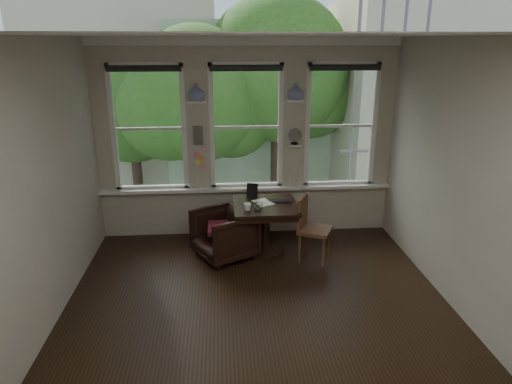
{
  "coord_description": "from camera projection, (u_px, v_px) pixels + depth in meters",
  "views": [
    {
      "loc": [
        -0.39,
        -4.6,
        2.96
      ],
      "look_at": [
        0.04,
        0.9,
        1.11
      ],
      "focal_mm": 32.0,
      "sensor_mm": 36.0,
      "label": 1
    }
  ],
  "objects": [
    {
      "name": "ground",
      "position": [
        258.0,
        307.0,
        5.32
      ],
      "size": [
        4.5,
        4.5,
        0.0
      ],
      "primitive_type": "plane",
      "color": "black",
      "rests_on": "ground"
    },
    {
      "name": "ceiling",
      "position": [
        259.0,
        35.0,
        4.36
      ],
      "size": [
        4.5,
        4.5,
        0.0
      ],
      "primitive_type": "plane",
      "rotation": [
        3.14,
        0.0,
        0.0
      ],
      "color": "silver",
      "rests_on": "ground"
    },
    {
      "name": "wall_back",
      "position": [
        246.0,
        140.0,
        6.97
      ],
      "size": [
        4.5,
        0.0,
        4.5
      ],
      "primitive_type": "plane",
      "rotation": [
        1.57,
        0.0,
        0.0
      ],
      "color": "beige",
      "rests_on": "ground"
    },
    {
      "name": "wall_front",
      "position": [
        290.0,
        298.0,
        2.72
      ],
      "size": [
        4.5,
        0.0,
        4.5
      ],
      "primitive_type": "plane",
      "rotation": [
        -1.57,
        0.0,
        0.0
      ],
      "color": "beige",
      "rests_on": "ground"
    },
    {
      "name": "wall_left",
      "position": [
        40.0,
        189.0,
        4.67
      ],
      "size": [
        0.0,
        4.5,
        4.5
      ],
      "primitive_type": "plane",
      "rotation": [
        1.57,
        0.0,
        1.57
      ],
      "color": "beige",
      "rests_on": "ground"
    },
    {
      "name": "wall_right",
      "position": [
        462.0,
        179.0,
        5.01
      ],
      "size": [
        0.0,
        4.5,
        4.5
      ],
      "primitive_type": "plane",
      "rotation": [
        1.57,
        0.0,
        -1.57
      ],
      "color": "beige",
      "rests_on": "ground"
    },
    {
      "name": "window_left",
      "position": [
        149.0,
        128.0,
        6.8
      ],
      "size": [
        1.1,
        0.12,
        1.9
      ],
      "primitive_type": null,
      "color": "white",
      "rests_on": "ground"
    },
    {
      "name": "window_center",
      "position": [
        246.0,
        127.0,
        6.9
      ],
      "size": [
        1.1,
        0.12,
        1.9
      ],
      "primitive_type": null,
      "color": "white",
      "rests_on": "ground"
    },
    {
      "name": "window_right",
      "position": [
        340.0,
        126.0,
        7.01
      ],
      "size": [
        1.1,
        0.12,
        1.9
      ],
      "primitive_type": null,
      "color": "white",
      "rests_on": "ground"
    },
    {
      "name": "shelf_left",
      "position": [
        197.0,
        102.0,
        6.63
      ],
      "size": [
        0.26,
        0.16,
        0.03
      ],
      "primitive_type": "cube",
      "color": "white",
      "rests_on": "ground"
    },
    {
      "name": "shelf_right",
      "position": [
        295.0,
        101.0,
        6.74
      ],
      "size": [
        0.26,
        0.16,
        0.03
      ],
      "primitive_type": "cube",
      "color": "white",
      "rests_on": "ground"
    },
    {
      "name": "intercom",
      "position": [
        198.0,
        135.0,
        6.82
      ],
      "size": [
        0.14,
        0.06,
        0.28
      ],
      "primitive_type": "cube",
      "color": "#59544F",
      "rests_on": "ground"
    },
    {
      "name": "sticky_notes",
      "position": [
        199.0,
        158.0,
        6.93
      ],
      "size": [
        0.16,
        0.01,
        0.24
      ],
      "primitive_type": null,
      "color": "pink",
      "rests_on": "ground"
    },
    {
      "name": "desk_fan",
      "position": [
        294.0,
        139.0,
        6.9
      ],
      "size": [
        0.2,
        0.2,
        0.24
      ],
      "primitive_type": null,
      "color": "#59544F",
      "rests_on": "ground"
    },
    {
      "name": "vase_left",
      "position": [
        196.0,
        92.0,
        6.58
      ],
      "size": [
        0.24,
        0.24,
        0.25
      ],
      "primitive_type": "imported",
      "color": "silver",
      "rests_on": "shelf_left"
    },
    {
      "name": "vase_right",
      "position": [
        296.0,
        91.0,
        6.69
      ],
      "size": [
        0.24,
        0.24,
        0.25
      ],
      "primitive_type": "imported",
      "color": "silver",
      "rests_on": "shelf_right"
    },
    {
      "name": "table",
      "position": [
        265.0,
        229.0,
        6.56
      ],
      "size": [
        0.9,
        0.9,
        0.75
      ],
      "primitive_type": null,
      "color": "black",
      "rests_on": "ground"
    },
    {
      "name": "armchair_left",
      "position": [
        224.0,
        234.0,
        6.43
      ],
      "size": [
        1.04,
        1.03,
        0.7
      ],
      "primitive_type": "imported",
      "rotation": [
        0.0,
        0.0,
        -1.07
      ],
      "color": "black",
      "rests_on": "ground"
    },
    {
      "name": "cushion_red",
      "position": [
        224.0,
        228.0,
        6.4
      ],
      "size": [
        0.45,
        0.45,
        0.06
      ],
      "primitive_type": "cube",
      "color": "maroon",
      "rests_on": "armchair_left"
    },
    {
      "name": "side_chair_right",
      "position": [
        315.0,
        229.0,
        6.32
      ],
      "size": [
        0.56,
        0.56,
        0.92
      ],
      "primitive_type": null,
      "rotation": [
        0.0,
        0.0,
        1.12
      ],
      "color": "#4E2D1C",
      "rests_on": "ground"
    },
    {
      "name": "laptop",
      "position": [
        281.0,
        202.0,
        6.49
      ],
      "size": [
        0.37,
        0.27,
        0.03
      ],
      "primitive_type": "imported",
      "rotation": [
        0.0,
        0.0,
        -0.19
      ],
      "color": "black",
      "rests_on": "table"
    },
    {
      "name": "mug",
      "position": [
        248.0,
        207.0,
        6.19
      ],
      "size": [
        0.13,
        0.13,
        0.1
      ],
      "primitive_type": "imported",
      "rotation": [
        0.0,
        0.0,
        -0.2
      ],
      "color": "white",
      "rests_on": "table"
    },
    {
      "name": "drinking_glass",
      "position": [
        258.0,
        207.0,
        6.2
      ],
      "size": [
        0.15,
        0.15,
        0.1
      ],
      "primitive_type": "imported",
      "rotation": [
        0.0,
        0.0,
        0.25
      ],
      "color": "white",
      "rests_on": "table"
    },
    {
      "name": "tablet",
      "position": [
        252.0,
        191.0,
        6.66
      ],
      "size": [
        0.18,
        0.12,
        0.22
      ],
      "primitive_type": "cube",
      "rotation": [
        -0.26,
        0.0,
        -0.31
      ],
      "color": "black",
      "rests_on": "table"
    },
    {
      "name": "papers",
      "position": [
        263.0,
        202.0,
        6.51
      ],
      "size": [
        0.33,
        0.36,
        0.0
      ],
      "primitive_type": "cube",
      "rotation": [
        0.0,
        0.0,
        0.44
      ],
      "color": "silver",
      "rests_on": "table"
    }
  ]
}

